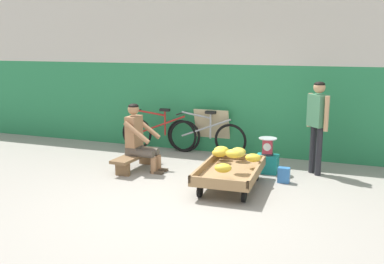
{
  "coord_description": "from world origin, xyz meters",
  "views": [
    {
      "loc": [
        2.08,
        -5.05,
        2.13
      ],
      "look_at": [
        -0.27,
        1.29,
        0.75
      ],
      "focal_mm": 40.8,
      "sensor_mm": 36.0,
      "label": 1
    }
  ],
  "objects_px": {
    "banana_cart": "(230,173)",
    "bicycle_far_left": "(205,136)",
    "low_bench": "(135,158)",
    "plastic_crate": "(267,164)",
    "customer_adult": "(318,117)",
    "vendor_seated": "(139,138)",
    "bicycle_near_left": "(160,133)",
    "sign_board": "(212,131)",
    "shopping_bag": "(284,175)",
    "weighing_scale": "(268,146)"
  },
  "relations": [
    {
      "from": "weighing_scale",
      "to": "plastic_crate",
      "type": "bearing_deg",
      "value": 90.0
    },
    {
      "from": "low_bench",
      "to": "bicycle_far_left",
      "type": "distance_m",
      "value": 1.64
    },
    {
      "from": "weighing_scale",
      "to": "bicycle_far_left",
      "type": "relative_size",
      "value": 0.18
    },
    {
      "from": "banana_cart",
      "to": "vendor_seated",
      "type": "xyz_separation_m",
      "value": [
        -1.71,
        0.39,
        0.33
      ]
    },
    {
      "from": "banana_cart",
      "to": "customer_adult",
      "type": "distance_m",
      "value": 1.79
    },
    {
      "from": "plastic_crate",
      "to": "customer_adult",
      "type": "height_order",
      "value": "customer_adult"
    },
    {
      "from": "banana_cart",
      "to": "low_bench",
      "type": "bearing_deg",
      "value": 167.69
    },
    {
      "from": "banana_cart",
      "to": "customer_adult",
      "type": "xyz_separation_m",
      "value": [
        1.12,
        1.2,
        0.71
      ]
    },
    {
      "from": "vendor_seated",
      "to": "bicycle_near_left",
      "type": "relative_size",
      "value": 0.69
    },
    {
      "from": "weighing_scale",
      "to": "vendor_seated",
      "type": "bearing_deg",
      "value": -163.66
    },
    {
      "from": "banana_cart",
      "to": "shopping_bag",
      "type": "height_order",
      "value": "banana_cart"
    },
    {
      "from": "bicycle_near_left",
      "to": "shopping_bag",
      "type": "height_order",
      "value": "bicycle_near_left"
    },
    {
      "from": "vendor_seated",
      "to": "sign_board",
      "type": "relative_size",
      "value": 1.31
    },
    {
      "from": "low_bench",
      "to": "bicycle_near_left",
      "type": "distance_m",
      "value": 1.41
    },
    {
      "from": "bicycle_far_left",
      "to": "sign_board",
      "type": "height_order",
      "value": "sign_board"
    },
    {
      "from": "low_bench",
      "to": "vendor_seated",
      "type": "xyz_separation_m",
      "value": [
        0.09,
        -0.0,
        0.37
      ]
    },
    {
      "from": "banana_cart",
      "to": "plastic_crate",
      "type": "xyz_separation_m",
      "value": [
        0.36,
        1.0,
        -0.09
      ]
    },
    {
      "from": "vendor_seated",
      "to": "shopping_bag",
      "type": "bearing_deg",
      "value": 3.79
    },
    {
      "from": "low_bench",
      "to": "shopping_bag",
      "type": "xyz_separation_m",
      "value": [
        2.51,
        0.16,
        -0.08
      ]
    },
    {
      "from": "customer_adult",
      "to": "shopping_bag",
      "type": "bearing_deg",
      "value": -122.28
    },
    {
      "from": "low_bench",
      "to": "customer_adult",
      "type": "distance_m",
      "value": 3.12
    },
    {
      "from": "vendor_seated",
      "to": "sign_board",
      "type": "height_order",
      "value": "vendor_seated"
    },
    {
      "from": "shopping_bag",
      "to": "bicycle_far_left",
      "type": "bearing_deg",
      "value": 143.52
    },
    {
      "from": "customer_adult",
      "to": "plastic_crate",
      "type": "bearing_deg",
      "value": -165.22
    },
    {
      "from": "bicycle_far_left",
      "to": "bicycle_near_left",
      "type": "bearing_deg",
      "value": -178.24
    },
    {
      "from": "banana_cart",
      "to": "bicycle_far_left",
      "type": "bearing_deg",
      "value": 118.84
    },
    {
      "from": "banana_cart",
      "to": "bicycle_near_left",
      "type": "relative_size",
      "value": 0.89
    },
    {
      "from": "plastic_crate",
      "to": "bicycle_far_left",
      "type": "bearing_deg",
      "value": 149.05
    },
    {
      "from": "bicycle_far_left",
      "to": "shopping_bag",
      "type": "distance_m",
      "value": 2.14
    },
    {
      "from": "low_bench",
      "to": "weighing_scale",
      "type": "bearing_deg",
      "value": 15.67
    },
    {
      "from": "plastic_crate",
      "to": "sign_board",
      "type": "bearing_deg",
      "value": 141.91
    },
    {
      "from": "vendor_seated",
      "to": "weighing_scale",
      "type": "distance_m",
      "value": 2.16
    },
    {
      "from": "banana_cart",
      "to": "shopping_bag",
      "type": "distance_m",
      "value": 0.91
    },
    {
      "from": "vendor_seated",
      "to": "weighing_scale",
      "type": "bearing_deg",
      "value": 16.34
    },
    {
      "from": "bicycle_near_left",
      "to": "shopping_bag",
      "type": "xyz_separation_m",
      "value": [
        2.66,
        -1.24,
        -0.23
      ]
    },
    {
      "from": "weighing_scale",
      "to": "customer_adult",
      "type": "relative_size",
      "value": 0.2
    },
    {
      "from": "bicycle_near_left",
      "to": "sign_board",
      "type": "distance_m",
      "value": 1.06
    },
    {
      "from": "shopping_bag",
      "to": "vendor_seated",
      "type": "bearing_deg",
      "value": -176.21
    },
    {
      "from": "plastic_crate",
      "to": "sign_board",
      "type": "xyz_separation_m",
      "value": [
        -1.28,
        1.01,
        0.28
      ]
    },
    {
      "from": "low_bench",
      "to": "weighing_scale",
      "type": "height_order",
      "value": "weighing_scale"
    },
    {
      "from": "low_bench",
      "to": "bicycle_far_left",
      "type": "xyz_separation_m",
      "value": [
        0.8,
        1.43,
        0.15
      ]
    },
    {
      "from": "weighing_scale",
      "to": "shopping_bag",
      "type": "distance_m",
      "value": 0.66
    },
    {
      "from": "banana_cart",
      "to": "vendor_seated",
      "type": "relative_size",
      "value": 1.29
    },
    {
      "from": "vendor_seated",
      "to": "bicycle_near_left",
      "type": "height_order",
      "value": "vendor_seated"
    },
    {
      "from": "banana_cart",
      "to": "sign_board",
      "type": "bearing_deg",
      "value": 114.62
    },
    {
      "from": "sign_board",
      "to": "customer_adult",
      "type": "bearing_deg",
      "value": -21.54
    },
    {
      "from": "weighing_scale",
      "to": "sign_board",
      "type": "xyz_separation_m",
      "value": [
        -1.28,
        1.01,
        -0.02
      ]
    },
    {
      "from": "low_bench",
      "to": "bicycle_near_left",
      "type": "bearing_deg",
      "value": 96.3
    },
    {
      "from": "low_bench",
      "to": "plastic_crate",
      "type": "relative_size",
      "value": 3.1
    },
    {
      "from": "plastic_crate",
      "to": "bicycle_near_left",
      "type": "relative_size",
      "value": 0.22
    }
  ]
}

